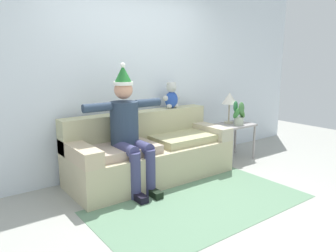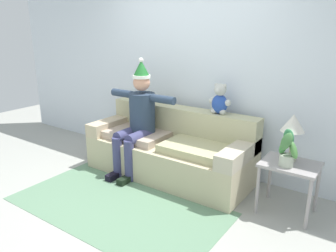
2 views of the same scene
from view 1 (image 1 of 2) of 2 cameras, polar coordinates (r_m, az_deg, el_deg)
ground_plane at (r=3.61m, az=6.20°, el=-13.74°), size 10.00×10.00×0.00m
back_wall at (r=4.52m, az=-7.02°, el=9.10°), size 7.00×0.10×2.70m
couch at (r=4.26m, az=-3.29°, el=-4.81°), size 2.17×0.86×0.86m
person_seated at (r=3.82m, az=-7.08°, el=-0.19°), size 1.02×0.77×1.52m
teddy_bear at (r=4.64m, az=0.64°, el=5.30°), size 0.29×0.17×0.38m
side_table at (r=5.16m, az=11.74°, el=-0.59°), size 0.56×0.45×0.56m
table_lamp at (r=5.11m, az=10.90°, el=4.64°), size 0.24×0.24×0.49m
potted_plant at (r=5.03m, az=12.50°, el=2.09°), size 0.23×0.22×0.38m
area_rug at (r=3.62m, az=6.04°, el=-13.61°), size 2.38×1.27×0.01m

